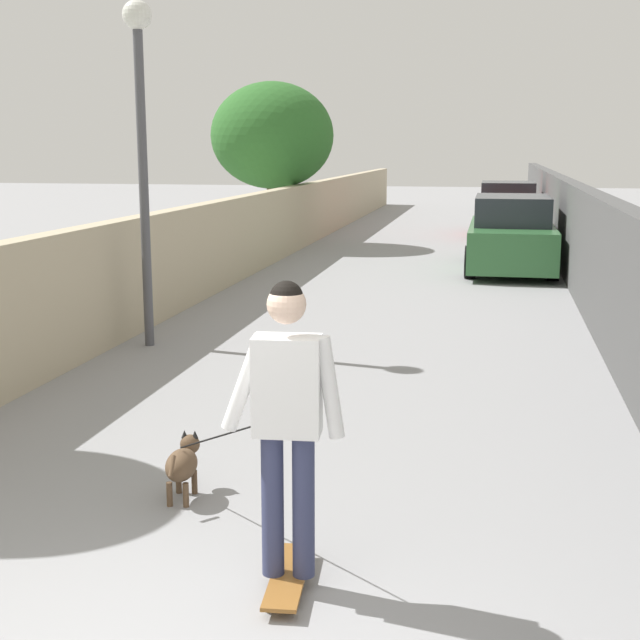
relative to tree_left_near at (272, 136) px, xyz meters
The scene contains 10 objects.
ground_plane 6.96m from the tree_left_near, 141.69° to the right, with size 80.00×80.00×0.00m, color gray.
wall_left 7.32m from the tree_left_near, behind, with size 48.00×0.30×1.58m, color tan.
fence_right 10.18m from the tree_left_near, 134.38° to the right, with size 48.00×0.30×1.85m, color #4C4C4C.
tree_left_near is the anchor object (origin of this frame).
lamp_post 11.72m from the tree_left_near, behind, with size 0.36×0.36×4.29m.
skateboard 18.27m from the tree_left_near, 165.47° to the right, with size 0.81×0.27×0.08m.
person_skateboarder 18.15m from the tree_left_near, 165.47° to the right, with size 0.25×0.71×1.74m.
dog 16.90m from the tree_left_near, 168.00° to the right, with size 1.44×1.19×1.06m.
car_near 7.26m from the tree_left_near, 120.24° to the right, with size 4.33×1.80×1.54m.
car_far 7.48m from the tree_left_near, 56.65° to the right, with size 3.94×1.80×1.54m.
Camera 1 is at (-3.09, -1.69, 2.54)m, focal length 49.04 mm.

